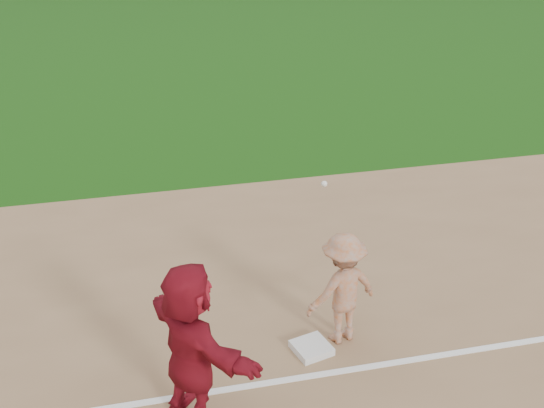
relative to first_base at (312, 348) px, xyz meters
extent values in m
plane|color=#17470D|center=(-0.10, 0.33, -0.07)|extent=(160.00, 160.00, 0.00)
cube|color=white|center=(-0.10, -0.47, -0.05)|extent=(60.00, 0.10, 0.01)
cube|color=silver|center=(0.00, 0.00, 0.00)|extent=(0.55, 0.55, 0.10)
imported|color=maroon|center=(-1.63, -0.81, 0.96)|extent=(1.40, 1.94, 2.02)
imported|color=gray|center=(0.45, 0.19, 0.74)|extent=(1.14, 0.83, 1.57)
sphere|color=white|center=(0.20, 0.35, 2.19)|extent=(0.08, 0.08, 0.08)
camera|label=1|loc=(-2.13, -6.82, 5.68)|focal=45.00mm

